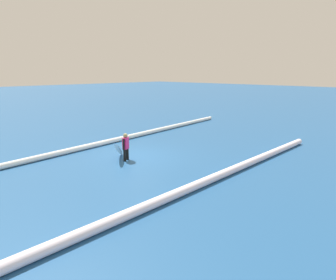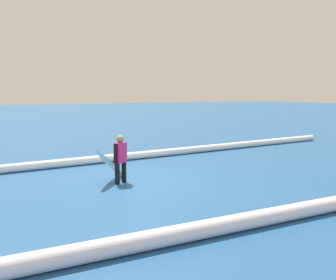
# 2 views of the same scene
# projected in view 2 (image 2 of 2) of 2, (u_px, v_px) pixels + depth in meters

# --- Properties ---
(ground_plane) EXTENTS (165.50, 165.50, 0.00)m
(ground_plane) POSITION_uv_depth(u_px,v_px,m) (145.00, 179.00, 11.80)
(ground_plane) COLOR #225388
(surfer) EXTENTS (0.48, 0.32, 1.37)m
(surfer) POSITION_uv_depth(u_px,v_px,m) (120.00, 157.00, 11.15)
(surfer) COLOR black
(surfer) RESTS_ON ground_plane
(surfboard) EXTENTS (1.43, 1.39, 1.06)m
(surfboard) POSITION_uv_depth(u_px,v_px,m) (110.00, 164.00, 11.42)
(surfboard) COLOR white
(surfboard) RESTS_ON ground_plane
(wave_crest_foreground) EXTENTS (23.75, 1.98, 0.29)m
(wave_crest_foreground) POSITION_uv_depth(u_px,v_px,m) (114.00, 158.00, 14.74)
(wave_crest_foreground) COLOR white
(wave_crest_foreground) RESTS_ON ground_plane
(wave_crest_midground) EXTENTS (19.10, 0.88, 0.33)m
(wave_crest_midground) POSITION_uv_depth(u_px,v_px,m) (215.00, 227.00, 7.07)
(wave_crest_midground) COLOR white
(wave_crest_midground) RESTS_ON ground_plane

